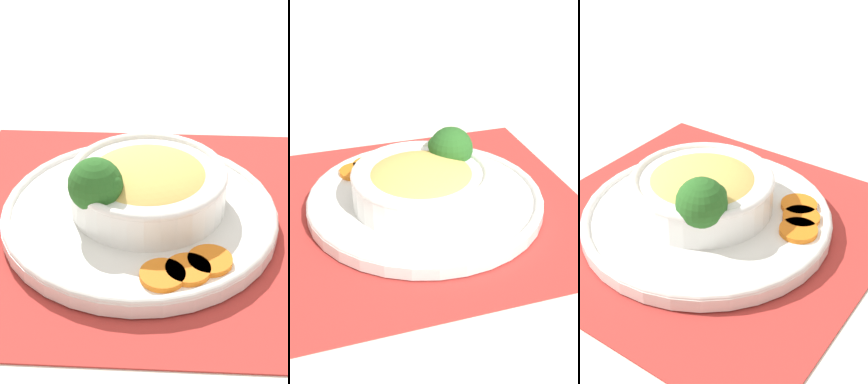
{
  "view_description": "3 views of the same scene",
  "coord_description": "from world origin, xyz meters",
  "views": [
    {
      "loc": [
        -0.03,
        0.59,
        0.44
      ],
      "look_at": [
        -0.0,
        -0.01,
        0.04
      ],
      "focal_mm": 60.0,
      "sensor_mm": 36.0,
      "label": 1
    },
    {
      "loc": [
        -0.18,
        -0.58,
        0.38
      ],
      "look_at": [
        0.01,
        -0.02,
        0.03
      ],
      "focal_mm": 50.0,
      "sensor_mm": 36.0,
      "label": 2
    },
    {
      "loc": [
        0.43,
        0.33,
        0.4
      ],
      "look_at": [
        -0.02,
        0.01,
        0.05
      ],
      "focal_mm": 50.0,
      "sensor_mm": 36.0,
      "label": 3
    }
  ],
  "objects": [
    {
      "name": "bowl",
      "position": [
        -0.01,
        -0.01,
        0.05
      ],
      "size": [
        0.18,
        0.18,
        0.05
      ],
      "color": "white",
      "rests_on": "plate"
    },
    {
      "name": "placemat",
      "position": [
        0.0,
        0.0,
        0.0
      ],
      "size": [
        0.43,
        0.43,
        0.0
      ],
      "color": "#B2332D",
      "rests_on": "ground_plane"
    },
    {
      "name": "ground_plane",
      "position": [
        0.0,
        0.0,
        0.0
      ],
      "size": [
        4.0,
        4.0,
        0.0
      ],
      "primitive_type": "plane",
      "color": "beige"
    },
    {
      "name": "carrot_slice_middle",
      "position": [
        -0.05,
        0.1,
        0.02
      ],
      "size": [
        0.05,
        0.05,
        0.01
      ],
      "color": "orange",
      "rests_on": "plate"
    },
    {
      "name": "broccoli_floret",
      "position": [
        0.04,
        0.03,
        0.07
      ],
      "size": [
        0.06,
        0.06,
        0.08
      ],
      "color": "#759E51",
      "rests_on": "plate"
    },
    {
      "name": "carrot_slice_far",
      "position": [
        -0.08,
        0.09,
        0.02
      ],
      "size": [
        0.05,
        0.05,
        0.01
      ],
      "color": "orange",
      "rests_on": "plate"
    },
    {
      "name": "carrot_slice_near",
      "position": [
        -0.03,
        0.11,
        0.02
      ],
      "size": [
        0.05,
        0.05,
        0.01
      ],
      "color": "orange",
      "rests_on": "plate"
    },
    {
      "name": "plate",
      "position": [
        0.0,
        0.0,
        0.02
      ],
      "size": [
        0.31,
        0.31,
        0.02
      ],
      "color": "white",
      "rests_on": "placemat"
    }
  ]
}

